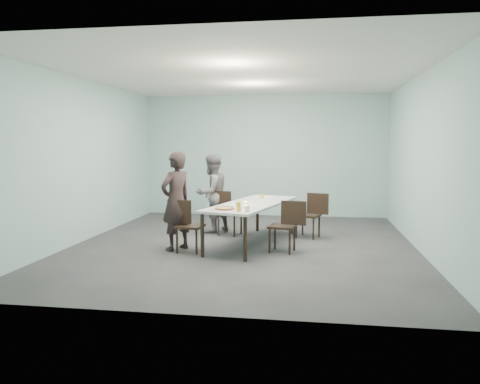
# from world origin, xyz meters

# --- Properties ---
(ground) EXTENTS (7.00, 7.00, 0.00)m
(ground) POSITION_xyz_m (0.00, 0.00, 0.00)
(ground) COLOR #333335
(ground) RESTS_ON ground
(room_shell) EXTENTS (6.02, 7.02, 3.01)m
(room_shell) POSITION_xyz_m (0.00, 0.00, 2.03)
(room_shell) COLOR #A1CBCB
(room_shell) RESTS_ON ground
(table) EXTENTS (1.52, 2.74, 0.75)m
(table) POSITION_xyz_m (0.14, 0.08, 0.69)
(table) COLOR white
(table) RESTS_ON ground
(chair_near_left) EXTENTS (0.63, 0.46, 0.87)m
(chair_near_left) POSITION_xyz_m (-0.89, -0.66, 0.50)
(chair_near_left) COLOR black
(chair_near_left) RESTS_ON ground
(chair_far_left) EXTENTS (0.65, 0.51, 0.87)m
(chair_far_left) POSITION_xyz_m (-0.48, 0.88, 0.50)
(chair_far_left) COLOR black
(chair_far_left) RESTS_ON ground
(chair_near_right) EXTENTS (0.64, 0.49, 0.87)m
(chair_near_right) POSITION_xyz_m (0.79, -0.46, 0.50)
(chair_near_right) COLOR black
(chair_near_right) RESTS_ON ground
(chair_far_right) EXTENTS (0.65, 0.53, 0.87)m
(chair_far_right) POSITION_xyz_m (1.20, 0.82, 0.50)
(chair_far_right) COLOR black
(chair_far_right) RESTS_ON ground
(diner_near) EXTENTS (0.67, 0.73, 1.68)m
(diner_near) POSITION_xyz_m (-1.08, -0.56, 0.84)
(diner_near) COLOR black
(diner_near) RESTS_ON ground
(diner_far) EXTENTS (0.95, 0.99, 1.60)m
(diner_far) POSITION_xyz_m (-0.82, 1.09, 0.80)
(diner_far) COLOR slate
(diner_far) RESTS_ON ground
(pizza) EXTENTS (0.34, 0.34, 0.04)m
(pizza) POSITION_xyz_m (-0.19, -0.84, 0.77)
(pizza) COLOR white
(pizza) RESTS_ON table
(side_plate) EXTENTS (0.18, 0.18, 0.01)m
(side_plate) POSITION_xyz_m (0.09, -0.42, 0.76)
(side_plate) COLOR white
(side_plate) RESTS_ON table
(beer_glass) EXTENTS (0.08, 0.08, 0.15)m
(beer_glass) POSITION_xyz_m (0.06, -0.99, 0.82)
(beer_glass) COLOR gold
(beer_glass) RESTS_ON table
(water_tumbler) EXTENTS (0.08, 0.08, 0.09)m
(water_tumbler) POSITION_xyz_m (0.20, -1.00, 0.80)
(water_tumbler) COLOR silver
(water_tumbler) RESTS_ON table
(tealight) EXTENTS (0.06, 0.06, 0.05)m
(tealight) POSITION_xyz_m (0.04, -0.11, 0.77)
(tealight) COLOR silver
(tealight) RESTS_ON table
(amber_tumbler) EXTENTS (0.07, 0.07, 0.08)m
(amber_tumbler) POSITION_xyz_m (0.24, 0.86, 0.79)
(amber_tumbler) COLOR gold
(amber_tumbler) RESTS_ON table
(menu) EXTENTS (0.35, 0.29, 0.01)m
(menu) POSITION_xyz_m (0.26, 0.95, 0.75)
(menu) COLOR silver
(menu) RESTS_ON table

